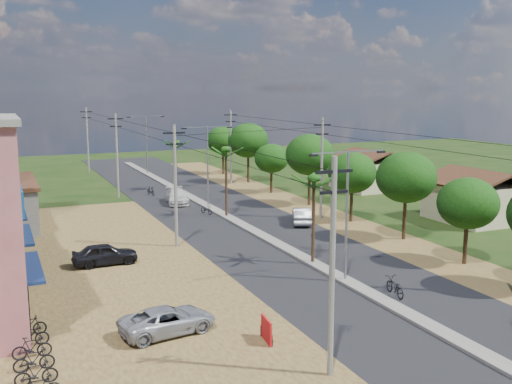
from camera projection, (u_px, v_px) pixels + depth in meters
ground at (345, 282)px, 36.18m from camera, size 160.00×160.00×0.00m
road at (248, 229)px, 49.70m from camera, size 12.00×110.00×0.04m
median at (235, 221)px, 52.40m from camera, size 1.00×90.00×0.18m
dirt_lot_west at (71, 275)px, 37.43m from camera, size 18.00×46.00×0.04m
dirt_shoulder_east at (336, 220)px, 53.08m from camera, size 5.00×90.00×0.03m
house_east_near at (479, 194)px, 52.73m from camera, size 7.60×7.50×4.60m
house_east_far at (371, 168)px, 69.36m from camera, size 7.60×7.50×4.60m
tree_east_b at (468, 203)px, 39.17m from camera, size 4.00×4.00×5.83m
tree_east_c at (406, 177)px, 45.51m from camera, size 4.60×4.60×6.83m
tree_east_d at (352, 173)px, 51.80m from camera, size 4.20×4.20×6.13m
tree_east_e at (310, 155)px, 58.96m from camera, size 4.80×4.80×7.14m
tree_east_f at (271, 158)px, 66.22m from camera, size 3.80×3.80×5.52m
tree_east_g at (248, 140)px, 73.44m from camera, size 5.00×5.00×7.38m
tree_east_h at (223, 140)px, 80.64m from camera, size 4.40×4.40×6.52m
palm_median_near at (314, 182)px, 38.84m from camera, size 2.00×2.00×6.15m
palm_median_mid at (226, 153)px, 53.20m from camera, size 2.00×2.00×6.55m
palm_median_far at (176, 145)px, 67.74m from camera, size 2.00×2.00×5.85m
streetlight_near at (347, 204)px, 35.36m from camera, size 5.10×0.18×8.00m
streetlight_mid at (208, 159)px, 57.90m from camera, size 5.10×0.18×8.00m
streetlight_far at (146, 139)px, 80.45m from camera, size 5.10×0.18×8.00m
utility_pole_w_a at (332, 263)px, 23.57m from camera, size 1.60×0.24×9.00m
utility_pole_w_b at (175, 183)px, 43.41m from camera, size 1.60×0.24×9.00m
utility_pole_w_c at (117, 153)px, 63.24m from camera, size 1.60×0.24×9.00m
utility_pole_w_d at (87, 138)px, 82.18m from camera, size 1.60×0.24×9.00m
utility_pole_e_b at (322, 166)px, 52.77m from camera, size 1.60×0.24×9.00m
utility_pole_e_c at (231, 145)px, 72.61m from camera, size 1.60×0.24×9.00m
car_silver_mid at (302, 216)px, 51.54m from camera, size 3.10×4.47×1.40m
car_white_far at (177, 197)px, 60.53m from camera, size 2.74×5.14×1.42m
car_parked_silver at (168, 321)px, 28.42m from camera, size 4.88×2.78×1.28m
car_parked_dark at (105, 255)px, 39.50m from camera, size 4.25×1.74×1.44m
moto_rider_east at (395, 287)px, 33.61m from camera, size 0.99×2.06×1.04m
moto_rider_west_a at (207, 210)px, 55.47m from camera, size 1.04×1.67×0.83m
moto_rider_west_b at (151, 191)px, 65.13m from camera, size 0.83×1.72×1.00m
roadside_sign at (266, 330)px, 27.50m from camera, size 0.26×1.38×1.15m
parked_scooter_row at (33, 354)px, 25.26m from camera, size 1.67×6.97×1.00m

